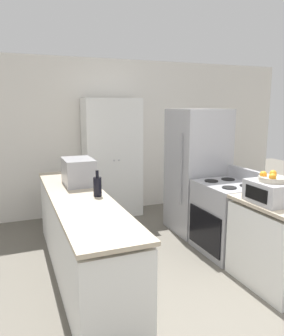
{
  "coord_description": "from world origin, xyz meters",
  "views": [
    {
      "loc": [
        -1.54,
        -1.87,
        1.84
      ],
      "look_at": [
        0.0,
        1.95,
        1.05
      ],
      "focal_mm": 35.0,
      "sensor_mm": 36.0,
      "label": 1
    }
  ],
  "objects_px": {
    "toaster_oven": "(269,192)",
    "microwave": "(79,172)",
    "refrigerator": "(197,171)",
    "wine_bottle": "(97,186)",
    "pantry_cabinet": "(112,158)",
    "fruit_bowl": "(272,178)",
    "stove": "(227,217)"
  },
  "relations": [
    {
      "from": "toaster_oven",
      "to": "microwave",
      "type": "bearing_deg",
      "value": 137.1
    },
    {
      "from": "refrigerator",
      "to": "wine_bottle",
      "type": "height_order",
      "value": "refrigerator"
    },
    {
      "from": "pantry_cabinet",
      "to": "toaster_oven",
      "type": "bearing_deg",
      "value": -74.19
    },
    {
      "from": "microwave",
      "to": "fruit_bowl",
      "type": "relative_size",
      "value": 1.84
    },
    {
      "from": "stove",
      "to": "fruit_bowl",
      "type": "relative_size",
      "value": 3.97
    },
    {
      "from": "stove",
      "to": "fruit_bowl",
      "type": "distance_m",
      "value": 1.08
    },
    {
      "from": "microwave",
      "to": "pantry_cabinet",
      "type": "bearing_deg",
      "value": 57.5
    },
    {
      "from": "pantry_cabinet",
      "to": "wine_bottle",
      "type": "relative_size",
      "value": 6.98
    },
    {
      "from": "pantry_cabinet",
      "to": "refrigerator",
      "type": "distance_m",
      "value": 1.47
    },
    {
      "from": "pantry_cabinet",
      "to": "fruit_bowl",
      "type": "relative_size",
      "value": 7.39
    },
    {
      "from": "refrigerator",
      "to": "microwave",
      "type": "xyz_separation_m",
      "value": [
        -1.75,
        -0.14,
        0.15
      ]
    },
    {
      "from": "refrigerator",
      "to": "toaster_oven",
      "type": "relative_size",
      "value": 4.2
    },
    {
      "from": "wine_bottle",
      "to": "refrigerator",
      "type": "bearing_deg",
      "value": 24.09
    },
    {
      "from": "refrigerator",
      "to": "microwave",
      "type": "height_order",
      "value": "refrigerator"
    },
    {
      "from": "refrigerator",
      "to": "fruit_bowl",
      "type": "relative_size",
      "value": 6.77
    },
    {
      "from": "refrigerator",
      "to": "microwave",
      "type": "distance_m",
      "value": 1.76
    },
    {
      "from": "refrigerator",
      "to": "fruit_bowl",
      "type": "bearing_deg",
      "value": -95.3
    },
    {
      "from": "stove",
      "to": "toaster_oven",
      "type": "distance_m",
      "value": 0.99
    },
    {
      "from": "refrigerator",
      "to": "stove",
      "type": "bearing_deg",
      "value": -92.35
    },
    {
      "from": "microwave",
      "to": "wine_bottle",
      "type": "xyz_separation_m",
      "value": [
        0.08,
        -0.6,
        -0.05
      ]
    },
    {
      "from": "refrigerator",
      "to": "toaster_oven",
      "type": "xyz_separation_m",
      "value": [
        -0.17,
        -1.62,
        0.1
      ]
    },
    {
      "from": "pantry_cabinet",
      "to": "fruit_bowl",
      "type": "bearing_deg",
      "value": -73.9
    },
    {
      "from": "toaster_oven",
      "to": "wine_bottle",
      "type": "bearing_deg",
      "value": 150.01
    },
    {
      "from": "stove",
      "to": "wine_bottle",
      "type": "relative_size",
      "value": 3.75
    },
    {
      "from": "fruit_bowl",
      "to": "wine_bottle",
      "type": "bearing_deg",
      "value": 150.11
    },
    {
      "from": "toaster_oven",
      "to": "fruit_bowl",
      "type": "xyz_separation_m",
      "value": [
        0.02,
        -0.01,
        0.14
      ]
    },
    {
      "from": "pantry_cabinet",
      "to": "wine_bottle",
      "type": "xyz_separation_m",
      "value": [
        -0.73,
        -1.87,
        0.02
      ]
    },
    {
      "from": "refrigerator",
      "to": "wine_bottle",
      "type": "relative_size",
      "value": 6.39
    },
    {
      "from": "pantry_cabinet",
      "to": "toaster_oven",
      "type": "xyz_separation_m",
      "value": [
        0.78,
        -2.74,
        0.02
      ]
    },
    {
      "from": "stove",
      "to": "wine_bottle",
      "type": "distance_m",
      "value": 1.73
    },
    {
      "from": "refrigerator",
      "to": "toaster_oven",
      "type": "height_order",
      "value": "refrigerator"
    },
    {
      "from": "stove",
      "to": "fruit_bowl",
      "type": "height_order",
      "value": "fruit_bowl"
    }
  ]
}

